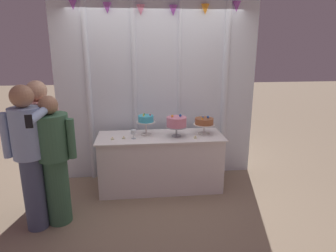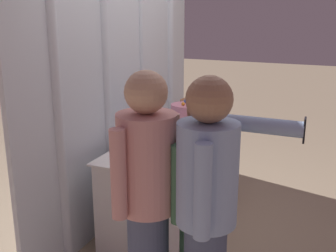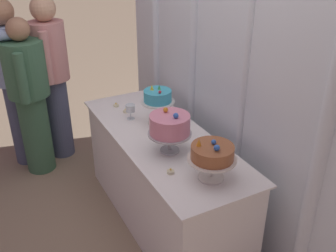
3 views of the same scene
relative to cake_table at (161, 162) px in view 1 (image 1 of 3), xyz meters
The scene contains 13 objects.
ground_plane 0.41m from the cake_table, 90.00° to the right, with size 24.00×24.00×0.00m, color gray.
draped_curtain 1.18m from the cake_table, 88.92° to the left, with size 2.98×0.14×2.89m.
cake_table is the anchor object (origin of this frame).
cake_display_leftmost 0.64m from the cake_table, 161.86° to the left, with size 0.26×0.26×0.32m.
cake_display_center 0.63m from the cake_table, 13.19° to the right, with size 0.30×0.30×0.31m.
cake_display_rightmost 0.84m from the cake_table, ahead, with size 0.30×0.30×0.27m.
wine_glass 0.62m from the cake_table, 165.69° to the right, with size 0.07×0.07×0.12m.
tealight_far_left 0.77m from the cake_table, behind, with size 0.05×0.05×0.03m.
tealight_near_left 0.65m from the cake_table, behind, with size 0.05×0.05×0.03m.
tealight_near_right 0.64m from the cake_table, 20.68° to the right, with size 0.05×0.05×0.04m.
guest_man_dark_suit 1.59m from the cake_table, 162.04° to the right, with size 0.48×0.42×1.63m.
guest_man_pink_jacket 1.50m from the cake_table, 149.68° to the right, with size 0.52×0.46×1.50m.
guest_girl_blue_dress 1.76m from the cake_table, 150.53° to the right, with size 0.48×0.63×1.63m.
Camera 1 is at (-0.31, -3.80, 2.01)m, focal length 31.47 mm.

